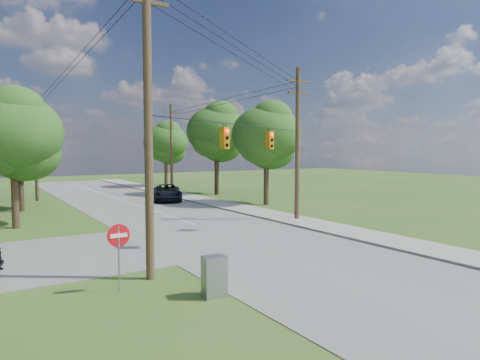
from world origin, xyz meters
TOP-DOWN VIEW (x-y plane):
  - ground at (0.00, 0.00)m, footprint 140.00×140.00m
  - main_road at (2.00, 5.00)m, footprint 10.00×100.00m
  - sidewalk_east at (8.70, 5.00)m, footprint 2.60×100.00m
  - pole_sw at (-4.60, 0.40)m, footprint 2.00×0.32m
  - pole_ne at (8.90, 8.00)m, footprint 2.00×0.32m
  - pole_north_e at (8.90, 30.00)m, footprint 2.00×0.32m
  - pole_north_w at (-5.00, 30.00)m, footprint 2.00×0.32m
  - power_lines at (1.50, 11.54)m, footprint 13.93×29.62m
  - traffic_signals at (2.55, 4.43)m, footprint 4.91×3.27m
  - tree_w_near at (-8.00, 15.00)m, footprint 6.00×6.00m
  - tree_w_mid at (-7.00, 23.00)m, footprint 6.40×6.40m
  - tree_e_near at (12.00, 16.00)m, footprint 6.20×6.20m
  - tree_e_mid at (12.50, 26.00)m, footprint 6.60×6.60m
  - tree_e_far at (11.50, 38.00)m, footprint 5.80×5.80m
  - car_main_north at (5.50, 23.17)m, footprint 4.39×6.20m
  - control_cabinet at (-3.50, -2.66)m, footprint 0.82×0.63m
  - do_not_enter_sign at (-6.05, -0.53)m, footprint 0.80×0.08m

SIDE VIEW (x-z plane):
  - ground at x=0.00m, z-range 0.00..0.00m
  - main_road at x=2.00m, z-range 0.00..0.03m
  - sidewalk_east at x=8.70m, z-range 0.00..0.12m
  - control_cabinet at x=-3.50m, z-range 0.00..1.38m
  - car_main_north at x=5.50m, z-range 0.03..1.60m
  - do_not_enter_sign at x=-6.05m, z-range 0.55..2.93m
  - pole_north_e at x=8.90m, z-range 0.13..10.13m
  - pole_north_w at x=-5.00m, z-range 0.13..10.13m
  - pole_ne at x=8.90m, z-range 0.22..10.72m
  - traffic_signals at x=2.55m, z-range 4.97..6.02m
  - tree_e_far at x=11.50m, z-range 1.76..10.08m
  - tree_w_near at x=-8.00m, z-range 1.72..10.12m
  - pole_sw at x=-4.60m, z-range 0.23..12.23m
  - tree_e_near at x=12.00m, z-range 1.85..10.66m
  - tree_w_mid at x=-7.00m, z-range 1.97..11.19m
  - tree_e_mid at x=12.50m, z-range 2.09..11.73m
  - power_lines at x=1.50m, z-range 6.69..11.62m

